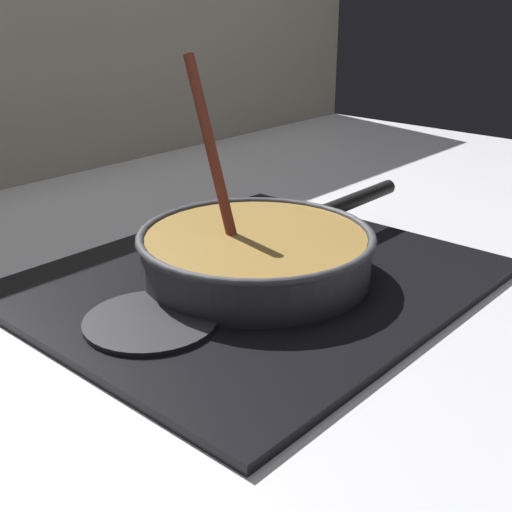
{
  "coord_description": "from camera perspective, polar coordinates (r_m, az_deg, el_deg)",
  "views": [
    {
      "loc": [
        -0.48,
        -0.4,
        0.36
      ],
      "look_at": [
        0.12,
        0.13,
        0.04
      ],
      "focal_mm": 47.13,
      "sensor_mm": 36.0,
      "label": 1
    }
  ],
  "objects": [
    {
      "name": "hob_plate",
      "position": [
        0.87,
        0.0,
        -2.06
      ],
      "size": [
        0.56,
        0.48,
        0.01
      ],
      "primitive_type": "cube",
      "color": "black",
      "rests_on": "ground"
    },
    {
      "name": "spare_burner",
      "position": [
        0.76,
        -8.93,
        -5.48
      ],
      "size": [
        0.15,
        0.15,
        0.01
      ],
      "primitive_type": "cylinder",
      "color": "#262628",
      "rests_on": "hob_plate"
    },
    {
      "name": "cooking_pan",
      "position": [
        0.86,
        0.05,
        0.37
      ],
      "size": [
        0.47,
        0.3,
        0.27
      ],
      "color": "#38383D",
      "rests_on": "hob_plate"
    },
    {
      "name": "ground",
      "position": [
        0.73,
        1.66,
        -9.62
      ],
      "size": [
        2.4,
        1.6,
        0.04
      ],
      "primitive_type": "cube",
      "color": "#B7B7BC"
    },
    {
      "name": "burner_ring",
      "position": [
        0.87,
        0.0,
        -1.46
      ],
      "size": [
        0.2,
        0.2,
        0.01
      ],
      "primitive_type": "torus",
      "color": "#592D0C",
      "rests_on": "hob_plate"
    }
  ]
}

